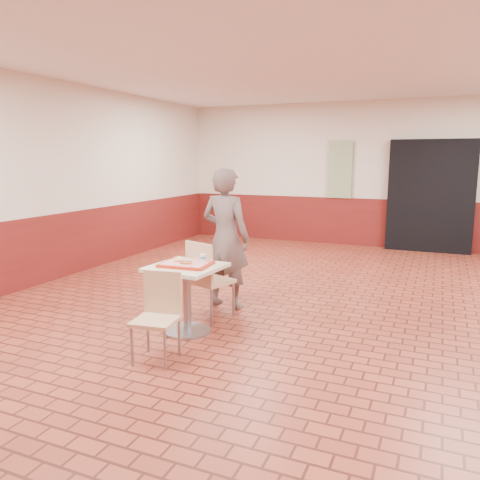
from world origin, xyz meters
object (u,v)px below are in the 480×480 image
at_px(main_table, 187,288).
at_px(customer, 226,238).
at_px(long_john_donut, 186,262).
at_px(chair_main_back, 207,276).
at_px(serving_tray, 186,264).
at_px(ring_donut, 179,259).
at_px(paper_cup, 203,258).
at_px(chair_main_front, 158,311).

relative_size(main_table, customer, 0.42).
distance_m(main_table, long_john_donut, 0.30).
height_order(chair_main_back, long_john_donut, chair_main_back).
bearing_deg(serving_tray, ring_donut, 161.30).
distance_m(long_john_donut, paper_cup, 0.20).
distance_m(main_table, ring_donut, 0.31).
bearing_deg(paper_cup, main_table, -142.45).
relative_size(serving_tray, ring_donut, 4.85).
height_order(main_table, long_john_donut, long_john_donut).
bearing_deg(customer, chair_main_back, 94.29).
relative_size(ring_donut, paper_cup, 1.30).
bearing_deg(ring_donut, customer, 83.15).
bearing_deg(serving_tray, long_john_donut, -59.23).
bearing_deg(ring_donut, long_john_donut, -32.56).
bearing_deg(paper_cup, chair_main_back, 111.86).
bearing_deg(customer, ring_donut, 88.37).
bearing_deg(ring_donut, chair_main_front, -74.70).
height_order(customer, long_john_donut, customer).
distance_m(ring_donut, long_john_donut, 0.17).
xyz_separation_m(main_table, long_john_donut, (0.03, -0.05, 0.29)).
bearing_deg(long_john_donut, paper_cup, 55.82).
distance_m(customer, paper_cup, 0.88).
height_order(serving_tray, paper_cup, paper_cup).
relative_size(customer, serving_tray, 3.46).
bearing_deg(serving_tray, customer, 89.76).
xyz_separation_m(main_table, paper_cup, (0.14, 0.11, 0.31)).
relative_size(chair_main_front, customer, 0.47).
distance_m(main_table, chair_main_front, 0.68).
bearing_deg(chair_main_front, paper_cup, 78.04).
distance_m(main_table, customer, 1.05).
height_order(chair_main_back, paper_cup, chair_main_back).
bearing_deg(main_table, chair_main_front, -82.77).
distance_m(main_table, chair_main_back, 0.47).
xyz_separation_m(main_table, chair_main_back, (-0.00, 0.47, 0.02)).
relative_size(chair_main_back, paper_cup, 11.43).
distance_m(chair_main_back, paper_cup, 0.49).
xyz_separation_m(serving_tray, ring_donut, (-0.11, 0.04, 0.03)).
xyz_separation_m(serving_tray, long_john_donut, (0.03, -0.05, 0.03)).
bearing_deg(long_john_donut, chair_main_front, -85.02).
bearing_deg(serving_tray, chair_main_front, -82.77).
relative_size(main_table, paper_cup, 9.18).
relative_size(main_table, chair_main_front, 0.90).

